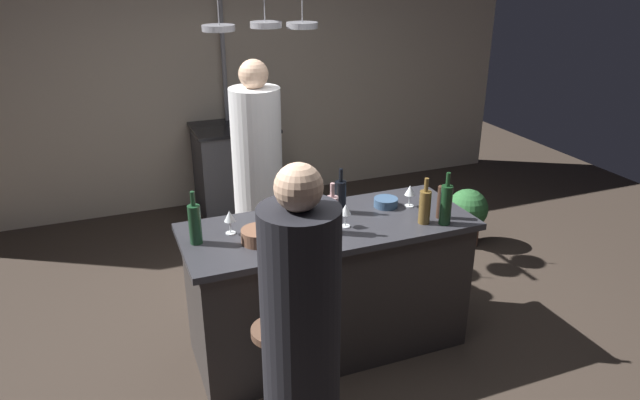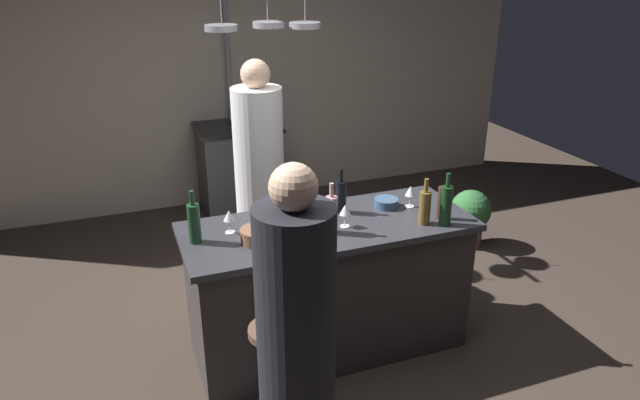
% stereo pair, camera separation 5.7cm
% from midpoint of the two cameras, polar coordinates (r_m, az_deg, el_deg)
% --- Properties ---
extents(ground_plane, '(9.00, 9.00, 0.00)m').
position_cam_midpoint_polar(ground_plane, '(4.03, 0.39, -14.02)').
color(ground_plane, '#382D26').
extents(back_wall, '(6.40, 0.16, 2.60)m').
position_cam_midpoint_polar(back_wall, '(6.07, -9.91, 11.83)').
color(back_wall, '#BCAD99').
rests_on(back_wall, ground_plane).
extents(kitchen_island, '(1.80, 0.72, 0.90)m').
position_cam_midpoint_polar(kitchen_island, '(3.78, 0.41, -8.51)').
color(kitchen_island, '#332D2B').
rests_on(kitchen_island, ground_plane).
extents(stove_range, '(0.80, 0.64, 0.89)m').
position_cam_midpoint_polar(stove_range, '(5.91, -8.52, 3.04)').
color(stove_range, '#47474C').
rests_on(stove_range, ground_plane).
extents(chef, '(0.37, 0.37, 1.76)m').
position_cam_midpoint_polar(chef, '(4.43, -6.44, 1.44)').
color(chef, white).
rests_on(chef, ground_plane).
extents(bar_stool_left, '(0.28, 0.28, 0.68)m').
position_cam_midpoint_polar(bar_stool_left, '(3.20, -4.67, -16.89)').
color(bar_stool_left, '#4C4C51').
rests_on(bar_stool_left, ground_plane).
extents(guest_left, '(0.35, 0.35, 1.67)m').
position_cam_midpoint_polar(guest_left, '(2.70, -2.49, -14.67)').
color(guest_left, black).
rests_on(guest_left, ground_plane).
extents(overhead_pot_rack, '(0.90, 1.47, 2.17)m').
position_cam_midpoint_polar(overhead_pot_rack, '(5.07, -7.53, 14.54)').
color(overhead_pot_rack, gray).
rests_on(overhead_pot_rack, ground_plane).
extents(potted_plant, '(0.36, 0.36, 0.52)m').
position_cam_midpoint_polar(potted_plant, '(5.35, 13.94, -1.28)').
color(potted_plant, brown).
rests_on(potted_plant, ground_plane).
extents(cutting_board, '(0.32, 0.22, 0.02)m').
position_cam_midpoint_polar(cutting_board, '(3.63, -2.95, -1.77)').
color(cutting_board, '#997047').
rests_on(cutting_board, kitchen_island).
extents(pepper_mill, '(0.05, 0.05, 0.21)m').
position_cam_midpoint_polar(pepper_mill, '(3.68, 11.34, -0.21)').
color(pepper_mill, '#382319').
rests_on(pepper_mill, kitchen_island).
extents(wine_bottle_red, '(0.07, 0.07, 0.33)m').
position_cam_midpoint_polar(wine_bottle_red, '(3.59, 11.81, -0.39)').
color(wine_bottle_red, '#143319').
rests_on(wine_bottle_red, kitchen_island).
extents(wine_bottle_amber, '(0.07, 0.07, 0.29)m').
position_cam_midpoint_polar(wine_bottle_amber, '(3.59, 9.80, -0.60)').
color(wine_bottle_amber, brown).
rests_on(wine_bottle_amber, kitchen_island).
extents(wine_bottle_dark, '(0.07, 0.07, 0.30)m').
position_cam_midpoint_polar(wine_bottle_dark, '(3.68, 1.59, 0.40)').
color(wine_bottle_dark, black).
rests_on(wine_bottle_dark, kitchen_island).
extents(wine_bottle_rose, '(0.07, 0.07, 0.31)m').
position_cam_midpoint_polar(wine_bottle_rose, '(3.40, 0.73, -1.38)').
color(wine_bottle_rose, '#B78C8E').
rests_on(wine_bottle_rose, kitchen_island).
extents(wine_bottle_green, '(0.07, 0.07, 0.32)m').
position_cam_midpoint_polar(wine_bottle_green, '(3.36, -12.65, -2.26)').
color(wine_bottle_green, '#193D23').
rests_on(wine_bottle_green, kitchen_island).
extents(wine_glass_near_left_guest, '(0.07, 0.07, 0.15)m').
position_cam_midpoint_polar(wine_glass_near_left_guest, '(3.45, -9.32, -1.69)').
color(wine_glass_near_left_guest, silver).
rests_on(wine_glass_near_left_guest, kitchen_island).
extents(wine_glass_by_chef, '(0.07, 0.07, 0.15)m').
position_cam_midpoint_polar(wine_glass_by_chef, '(3.49, 2.06, -1.06)').
color(wine_glass_by_chef, silver).
rests_on(wine_glass_by_chef, kitchen_island).
extents(wine_glass_near_right_guest, '(0.07, 0.07, 0.15)m').
position_cam_midpoint_polar(wine_glass_near_right_guest, '(3.82, 8.39, 0.84)').
color(wine_glass_near_right_guest, silver).
rests_on(wine_glass_near_right_guest, kitchen_island).
extents(mixing_bowl_wooden, '(0.21, 0.21, 0.08)m').
position_cam_midpoint_polar(mixing_bowl_wooden, '(3.35, -6.46, -3.50)').
color(mixing_bowl_wooden, brown).
rests_on(mixing_bowl_wooden, kitchen_island).
extents(mixing_bowl_ceramic, '(0.19, 0.19, 0.06)m').
position_cam_midpoint_polar(mixing_bowl_ceramic, '(3.30, -2.53, -3.97)').
color(mixing_bowl_ceramic, silver).
rests_on(mixing_bowl_ceramic, kitchen_island).
extents(mixing_bowl_blue, '(0.16, 0.16, 0.06)m').
position_cam_midpoint_polar(mixing_bowl_blue, '(3.82, 6.05, -0.24)').
color(mixing_bowl_blue, '#334C6B').
rests_on(mixing_bowl_blue, kitchen_island).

